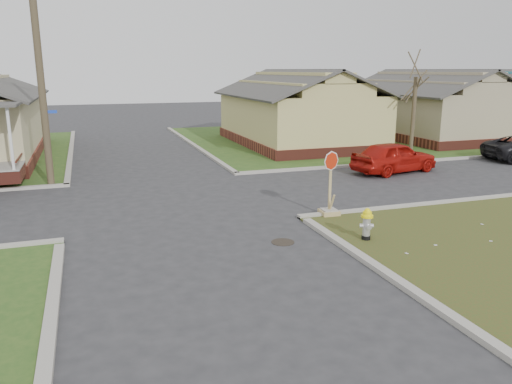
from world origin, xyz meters
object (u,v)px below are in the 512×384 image
object	(u,v)px
utility_pole	(40,69)
stop_sign	(330,201)
fire_hydrant	(367,222)
red_sedan	(394,157)

from	to	relation	value
utility_pole	stop_sign	distance (m)	12.28
fire_hydrant	red_sedan	size ratio (longest dim) A/B	0.21
utility_pole	stop_sign	size ratio (longest dim) A/B	4.32
red_sedan	fire_hydrant	bearing A→B (deg)	130.71
fire_hydrant	stop_sign	distance (m)	2.53
utility_pole	fire_hydrant	world-z (taller)	utility_pole
utility_pole	red_sedan	distance (m)	15.48
stop_sign	red_sedan	xyz separation A→B (m)	(6.05, 5.40, 0.22)
fire_hydrant	red_sedan	distance (m)	10.07
utility_pole	red_sedan	world-z (taller)	utility_pole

